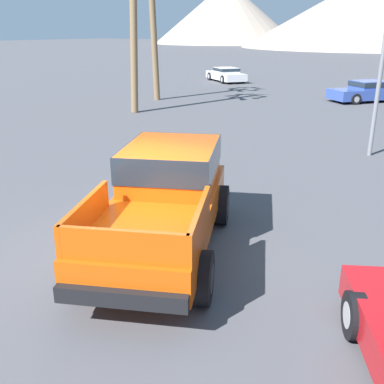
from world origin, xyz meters
The scene contains 4 objects.
ground_plane centered at (0.00, 0.00, 0.00)m, with size 320.00×320.00×0.00m, color #4C4C51.
orange_pickup_truck centered at (0.04, 0.62, 1.07)m, with size 3.91×5.50×1.86m.
parked_car_blue centered at (-1.59, 22.25, 0.61)m, with size 4.18×4.58×1.19m.
parked_car_white centered at (-13.97, 26.88, 0.58)m, with size 4.61×4.01×1.11m.
Camera 1 is at (5.01, -5.75, 4.01)m, focal length 42.00 mm.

